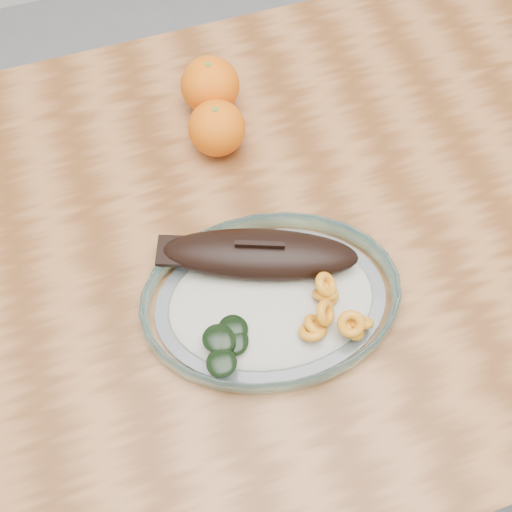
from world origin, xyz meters
name	(u,v)px	position (x,y,z in m)	size (l,w,h in m)	color
ground	(260,395)	(0.00, 0.00, 0.00)	(3.00, 3.00, 0.00)	slate
dining_table	(262,268)	(0.00, 0.00, 0.65)	(1.20, 0.80, 0.75)	brown
plated_meal	(271,296)	(-0.02, -0.10, 0.77)	(0.64, 0.64, 0.08)	white
orange_left	(217,128)	(-0.02, 0.16, 0.79)	(0.08, 0.08, 0.08)	#FF3E05
orange_right	(210,85)	(0.00, 0.23, 0.79)	(0.08, 0.08, 0.08)	#FF3E05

